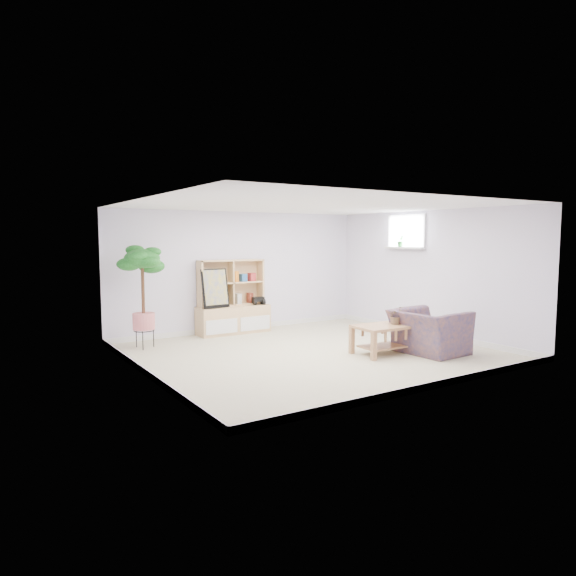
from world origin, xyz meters
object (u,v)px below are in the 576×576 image
coffee_table (389,339)px  floor_tree (143,297)px  storage_unit (233,297)px  armchair (429,329)px

coffee_table → floor_tree: 4.17m
coffee_table → floor_tree: bearing=144.6°
storage_unit → coffee_table: 3.28m
storage_unit → coffee_table: bearing=-65.6°
coffee_table → storage_unit: bearing=117.1°
storage_unit → armchair: storage_unit is taller
storage_unit → coffee_table: storage_unit is taller
coffee_table → floor_tree: floor_tree is taller
storage_unit → floor_tree: (-1.90, -0.41, 0.16)m
storage_unit → coffee_table: (1.34, -2.95, -0.49)m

